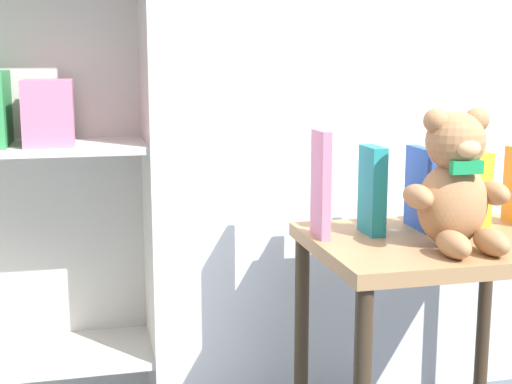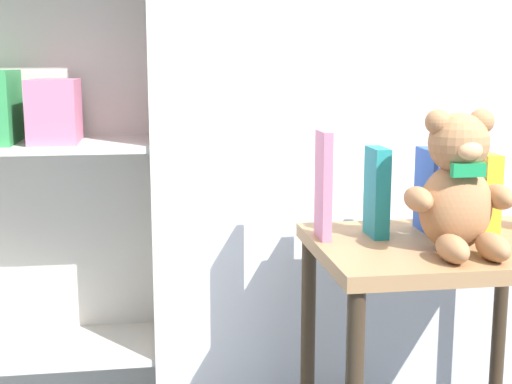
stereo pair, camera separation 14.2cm
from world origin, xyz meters
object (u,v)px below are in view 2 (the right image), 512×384
object	(u,v)px
bookshelf_side	(26,99)
teddy_bear	(459,188)
display_table	(441,276)
book_standing_blue	(428,191)
book_standing_teal	(378,192)
book_standing_pink	(323,185)
book_standing_yellow	(483,192)

from	to	relation	value
bookshelf_side	teddy_bear	bearing A→B (deg)	-17.86
bookshelf_side	teddy_bear	xyz separation A→B (m)	(1.00, -0.32, -0.19)
teddy_bear	display_table	bearing A→B (deg)	84.84
bookshelf_side	book_standing_blue	distance (m)	1.04
book_standing_teal	book_standing_blue	bearing A→B (deg)	11.12
book_standing_blue	book_standing_teal	bearing A→B (deg)	-167.26
teddy_bear	book_standing_blue	bearing A→B (deg)	87.61
bookshelf_side	teddy_bear	world-z (taller)	bookshelf_side
display_table	book_standing_teal	world-z (taller)	book_standing_teal
display_table	book_standing_pink	size ratio (longest dim) A/B	2.34
book_standing_blue	book_standing_yellow	bearing A→B (deg)	-4.88
teddy_bear	book_standing_blue	xyz separation A→B (m)	(0.01, 0.20, -0.04)
bookshelf_side	book_standing_teal	world-z (taller)	bookshelf_side
teddy_bear	book_standing_teal	xyz separation A→B (m)	(-0.13, 0.17, -0.04)
bookshelf_side	book_standing_yellow	bearing A→B (deg)	-7.09
book_standing_teal	book_standing_pink	bearing A→B (deg)	-179.03
display_table	book_standing_pink	world-z (taller)	book_standing_pink
book_standing_pink	book_standing_yellow	size ratio (longest dim) A/B	1.31
bookshelf_side	book_standing_teal	distance (m)	0.91
bookshelf_side	book_standing_teal	bearing A→B (deg)	-9.94
bookshelf_side	book_standing_pink	size ratio (longest dim) A/B	6.16
display_table	teddy_bear	xyz separation A→B (m)	(-0.01, -0.09, 0.24)
display_table	teddy_bear	distance (m)	0.26
book_standing_yellow	book_standing_pink	bearing A→B (deg)	-175.92
teddy_bear	book_standing_yellow	xyz separation A→B (m)	(0.15, 0.18, -0.05)
book_standing_teal	teddy_bear	bearing A→B (deg)	-51.16
book_standing_pink	bookshelf_side	bearing A→B (deg)	169.18
book_standing_yellow	display_table	bearing A→B (deg)	-145.50
book_standing_blue	book_standing_yellow	distance (m)	0.14
display_table	book_standing_teal	xyz separation A→B (m)	(-0.14, 0.08, 0.20)
bookshelf_side	display_table	world-z (taller)	bookshelf_side
display_table	teddy_bear	bearing A→B (deg)	-95.16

